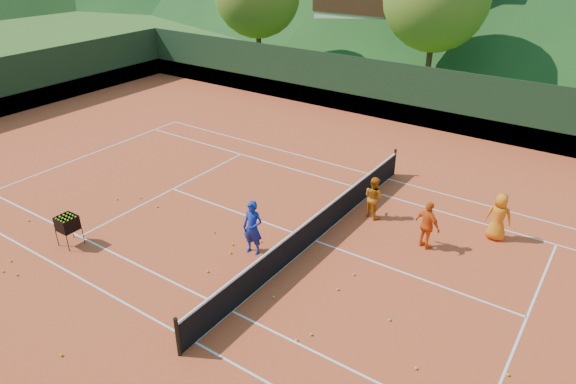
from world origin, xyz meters
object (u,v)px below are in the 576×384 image
Objects in this scene: student_a at (374,197)px; ball_hopper at (67,224)px; student_b at (427,225)px; tennis_net at (315,227)px; coach at (253,228)px; student_c at (499,217)px.

student_a is 9.91m from ball_hopper.
student_b is at bearing 33.73° from ball_hopper.
ball_hopper is at bearing -143.83° from tennis_net.
coach is 7.74m from student_c.
ball_hopper is at bearing 56.09° from student_b.
student_b reaches higher than ball_hopper.
student_b is at bearing 28.03° from coach.
coach is at bearing 30.31° from ball_hopper.
student_a is 1.49× the size of ball_hopper.
student_c reaches higher than student_b.
student_b is 3.44m from tennis_net.
coach is at bearing 28.86° from student_c.
student_c is 0.13× the size of tennis_net.
student_a is at bearing 2.01° from student_c.
student_a is 3.99m from student_c.
student_b is (4.24, 3.24, -0.08)m from coach.
coach reaches higher than ball_hopper.
tennis_net is (-3.02, -1.62, -0.29)m from student_b.
student_c is (5.90, 5.01, -0.08)m from coach.
student_c is 13.47m from ball_hopper.
coach is 1.09× the size of student_c.
student_a is at bearing 54.25° from coach.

